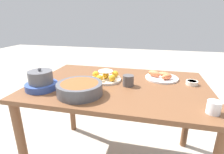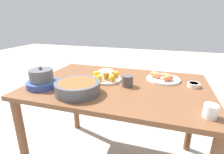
{
  "view_description": "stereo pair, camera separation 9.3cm",
  "coord_description": "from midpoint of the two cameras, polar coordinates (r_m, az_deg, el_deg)",
  "views": [
    {
      "loc": [
        -0.23,
        1.19,
        1.22
      ],
      "look_at": [
        0.06,
        -0.03,
        0.79
      ],
      "focal_mm": 28.0,
      "sensor_mm": 36.0,
      "label": 1
    },
    {
      "loc": [
        -0.32,
        1.17,
        1.22
      ],
      "look_at": [
        0.06,
        -0.03,
        0.79
      ],
      "focal_mm": 28.0,
      "sensor_mm": 36.0,
      "label": 2
    }
  ],
  "objects": [
    {
      "name": "dining_table",
      "position": [
        1.34,
        4.01,
        -6.47
      ],
      "size": [
        1.29,
        0.86,
        0.75
      ],
      "color": "brown",
      "rests_on": "ground_plane"
    },
    {
      "name": "cake_plate",
      "position": [
        1.36,
        -0.01,
        0.14
      ],
      "size": [
        0.24,
        0.24,
        0.08
      ],
      "color": "silver",
      "rests_on": "dining_table"
    },
    {
      "name": "serving_bowl",
      "position": [
        1.14,
        -8.85,
        -3.36
      ],
      "size": [
        0.29,
        0.29,
        0.08
      ],
      "color": "#4C4C51",
      "rests_on": "dining_table"
    },
    {
      "name": "sauce_bowl",
      "position": [
        1.38,
        26.88,
        -2.3
      ],
      "size": [
        0.08,
        0.08,
        0.03
      ],
      "color": "silver",
      "rests_on": "dining_table"
    },
    {
      "name": "seafood_platter",
      "position": [
        1.44,
        18.07,
        -0.29
      ],
      "size": [
        0.26,
        0.26,
        0.06
      ],
      "color": "silver",
      "rests_on": "dining_table"
    },
    {
      "name": "cup_near",
      "position": [
        1.25,
        7.2,
        -1.33
      ],
      "size": [
        0.08,
        0.08,
        0.08
      ],
      "color": "#4C4747",
      "rests_on": "dining_table"
    },
    {
      "name": "cup_far",
      "position": [
        1.01,
        31.86,
        -9.48
      ],
      "size": [
        0.07,
        0.07,
        0.07
      ],
      "color": "white",
      "rests_on": "dining_table"
    },
    {
      "name": "warming_pot",
      "position": [
        1.3,
        -20.07,
        -0.8
      ],
      "size": [
        0.21,
        0.21,
        0.15
      ],
      "color": "#334C99",
      "rests_on": "dining_table"
    }
  ]
}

